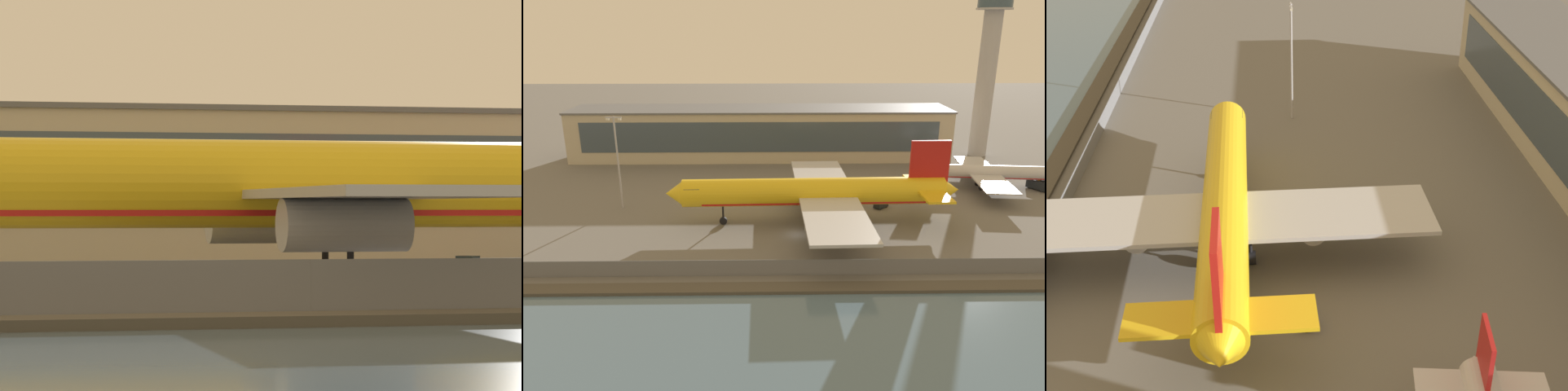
% 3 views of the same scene
% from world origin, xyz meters
% --- Properties ---
extents(ground_plane, '(500.00, 500.00, 0.00)m').
position_xyz_m(ground_plane, '(0.00, 0.00, 0.00)').
color(ground_plane, '#66635E').
extents(perimeter_fence, '(280.00, 0.10, 2.68)m').
position_xyz_m(perimeter_fence, '(0.00, -16.00, 1.34)').
color(perimeter_fence, slate).
rests_on(perimeter_fence, ground).
extents(cargo_jet_yellow, '(56.75, 48.53, 16.43)m').
position_xyz_m(cargo_jet_yellow, '(4.31, 5.86, 6.27)').
color(cargo_jet_yellow, yellow).
rests_on(cargo_jet_yellow, ground).
extents(baggage_tug, '(3.44, 3.35, 1.80)m').
position_xyz_m(baggage_tug, '(18.43, 14.14, 0.81)').
color(baggage_tug, '#1E2328').
rests_on(baggage_tug, ground).
extents(apron_light_mast_apron_east, '(3.20, 0.40, 19.53)m').
position_xyz_m(apron_light_mast_apron_east, '(-36.46, 15.28, 11.03)').
color(apron_light_mast_apron_east, '#A8A8AD').
rests_on(apron_light_mast_apron_east, ground).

